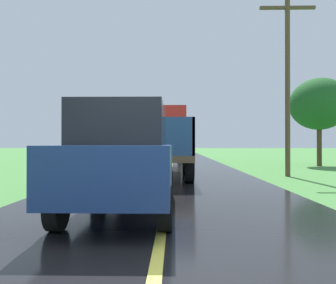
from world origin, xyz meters
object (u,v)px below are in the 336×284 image
object	(u,v)px
roadside_tree_near_left	(100,123)
following_car	(124,158)
banana_truck_near	(160,140)
banana_truck_far	(166,142)
roadside_tree_mid_right	(319,104)
utility_pole_roadside	(288,79)

from	to	relation	value
roadside_tree_near_left	following_car	distance (m)	29.54
banana_truck_near	banana_truck_far	xyz separation A→B (m)	(-0.10, 13.02, -0.02)
roadside_tree_mid_right	following_car	size ratio (longest dim) A/B	1.28
utility_pole_roadside	roadside_tree_mid_right	xyz separation A→B (m)	(4.05, 6.31, -0.26)
banana_truck_near	banana_truck_far	size ratio (longest dim) A/B	1.00
utility_pole_roadside	roadside_tree_mid_right	distance (m)	7.50
banana_truck_far	utility_pole_roadside	size ratio (longest dim) A/B	0.80
banana_truck_near	roadside_tree_mid_right	world-z (taller)	roadside_tree_mid_right
roadside_tree_near_left	following_car	xyz separation A→B (m)	(6.95, -28.60, -2.49)
roadside_tree_mid_right	following_car	distance (m)	16.96
utility_pole_roadside	following_car	size ratio (longest dim) A/B	1.77
banana_truck_far	roadside_tree_near_left	distance (m)	11.40
following_car	utility_pole_roadside	bearing A→B (deg)	53.64
banana_truck_far	roadside_tree_near_left	size ratio (longest dim) A/B	1.23
following_car	banana_truck_far	bearing A→B (deg)	89.29
roadside_tree_near_left	banana_truck_far	bearing A→B (deg)	-50.02
banana_truck_far	roadside_tree_mid_right	distance (m)	11.42
banana_truck_far	utility_pole_roadside	distance (m)	13.83
banana_truck_near	following_car	size ratio (longest dim) A/B	1.42
banana_truck_far	following_car	bearing A→B (deg)	-90.71
banana_truck_near	roadside_tree_near_left	bearing A→B (deg)	108.67
banana_truck_far	roadside_tree_near_left	xyz separation A→B (m)	(-7.20, 8.58, 2.10)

